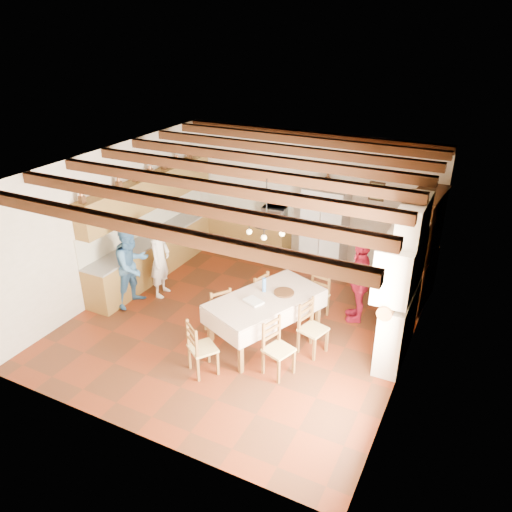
{
  "coord_description": "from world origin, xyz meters",
  "views": [
    {
      "loc": [
        3.82,
        -7.15,
        5.26
      ],
      "look_at": [
        0.1,
        0.3,
        1.25
      ],
      "focal_mm": 35.0,
      "sensor_mm": 36.0,
      "label": 1
    }
  ],
  "objects_px": {
    "microwave": "(274,213)",
    "chair_right_near": "(279,349)",
    "chair_end_near": "(203,347)",
    "person_woman_blue": "(132,265)",
    "refrigerator": "(325,227)",
    "chair_right_far": "(313,329)",
    "dining_table": "(266,301)",
    "chair_left_near": "(217,309)",
    "chair_end_far": "(316,295)",
    "hutch": "(420,249)",
    "chair_left_far": "(255,294)",
    "person_man": "(160,260)",
    "person_woman_red": "(359,280)"
  },
  "relations": [
    {
      "from": "dining_table",
      "to": "chair_end_far",
      "type": "relative_size",
      "value": 2.37
    },
    {
      "from": "dining_table",
      "to": "chair_left_near",
      "type": "bearing_deg",
      "value": -170.0
    },
    {
      "from": "chair_end_near",
      "to": "chair_end_far",
      "type": "height_order",
      "value": "same"
    },
    {
      "from": "person_woman_blue",
      "to": "person_woman_red",
      "type": "relative_size",
      "value": 1.02
    },
    {
      "from": "chair_end_near",
      "to": "microwave",
      "type": "distance_m",
      "value": 4.73
    },
    {
      "from": "chair_left_far",
      "to": "chair_right_far",
      "type": "bearing_deg",
      "value": 82.4
    },
    {
      "from": "chair_left_far",
      "to": "chair_right_near",
      "type": "distance_m",
      "value": 1.78
    },
    {
      "from": "refrigerator",
      "to": "chair_end_near",
      "type": "height_order",
      "value": "refrigerator"
    },
    {
      "from": "dining_table",
      "to": "person_man",
      "type": "relative_size",
      "value": 1.43
    },
    {
      "from": "refrigerator",
      "to": "person_man",
      "type": "height_order",
      "value": "refrigerator"
    },
    {
      "from": "refrigerator",
      "to": "chair_end_far",
      "type": "relative_size",
      "value": 1.97
    },
    {
      "from": "chair_left_far",
      "to": "chair_right_near",
      "type": "xyz_separation_m",
      "value": [
        1.13,
        -1.38,
        0.0
      ]
    },
    {
      "from": "dining_table",
      "to": "chair_right_near",
      "type": "distance_m",
      "value": 1.01
    },
    {
      "from": "hutch",
      "to": "microwave",
      "type": "distance_m",
      "value": 3.58
    },
    {
      "from": "dining_table",
      "to": "chair_end_near",
      "type": "distance_m",
      "value": 1.39
    },
    {
      "from": "refrigerator",
      "to": "chair_right_near",
      "type": "distance_m",
      "value": 4.17
    },
    {
      "from": "chair_right_far",
      "to": "dining_table",
      "type": "bearing_deg",
      "value": 109.05
    },
    {
      "from": "microwave",
      "to": "chair_end_far",
      "type": "bearing_deg",
      "value": -55.93
    },
    {
      "from": "hutch",
      "to": "chair_left_far",
      "type": "xyz_separation_m",
      "value": [
        -2.64,
        -1.94,
        -0.68
      ]
    },
    {
      "from": "person_woman_red",
      "to": "microwave",
      "type": "xyz_separation_m",
      "value": [
        -2.63,
        1.94,
        0.23
      ]
    },
    {
      "from": "chair_end_near",
      "to": "microwave",
      "type": "xyz_separation_m",
      "value": [
        -0.86,
        4.61,
        0.58
      ]
    },
    {
      "from": "chair_right_far",
      "to": "person_woman_red",
      "type": "relative_size",
      "value": 0.58
    },
    {
      "from": "dining_table",
      "to": "chair_left_far",
      "type": "height_order",
      "value": "chair_left_far"
    },
    {
      "from": "dining_table",
      "to": "person_woman_red",
      "type": "height_order",
      "value": "person_woman_red"
    },
    {
      "from": "chair_right_near",
      "to": "person_man",
      "type": "bearing_deg",
      "value": 87.48
    },
    {
      "from": "person_woman_blue",
      "to": "person_woman_red",
      "type": "bearing_deg",
      "value": -64.41
    },
    {
      "from": "chair_left_near",
      "to": "person_woman_blue",
      "type": "distance_m",
      "value": 2.05
    },
    {
      "from": "person_man",
      "to": "microwave",
      "type": "distance_m",
      "value": 3.12
    },
    {
      "from": "microwave",
      "to": "chair_right_near",
      "type": "bearing_deg",
      "value": -70.66
    },
    {
      "from": "refrigerator",
      "to": "chair_right_near",
      "type": "height_order",
      "value": "refrigerator"
    },
    {
      "from": "chair_left_far",
      "to": "chair_left_near",
      "type": "bearing_deg",
      "value": -9.02
    },
    {
      "from": "refrigerator",
      "to": "chair_end_near",
      "type": "bearing_deg",
      "value": -95.38
    },
    {
      "from": "hutch",
      "to": "chair_end_near",
      "type": "xyz_separation_m",
      "value": [
        -2.62,
        -3.83,
        -0.68
      ]
    },
    {
      "from": "dining_table",
      "to": "chair_right_far",
      "type": "relative_size",
      "value": 2.37
    },
    {
      "from": "chair_end_far",
      "to": "person_man",
      "type": "height_order",
      "value": "person_man"
    },
    {
      "from": "chair_left_near",
      "to": "chair_end_near",
      "type": "height_order",
      "value": "same"
    },
    {
      "from": "microwave",
      "to": "chair_right_far",
      "type": "bearing_deg",
      "value": -62.08
    },
    {
      "from": "chair_end_near",
      "to": "person_woman_blue",
      "type": "distance_m",
      "value": 2.72
    },
    {
      "from": "chair_right_far",
      "to": "person_man",
      "type": "distance_m",
      "value": 3.57
    },
    {
      "from": "dining_table",
      "to": "chair_right_near",
      "type": "relative_size",
      "value": 2.37
    },
    {
      "from": "chair_left_near",
      "to": "chair_end_far",
      "type": "distance_m",
      "value": 1.91
    },
    {
      "from": "chair_left_far",
      "to": "microwave",
      "type": "height_order",
      "value": "microwave"
    },
    {
      "from": "chair_left_far",
      "to": "person_man",
      "type": "height_order",
      "value": "person_man"
    },
    {
      "from": "refrigerator",
      "to": "dining_table",
      "type": "height_order",
      "value": "refrigerator"
    },
    {
      "from": "chair_end_far",
      "to": "chair_end_near",
      "type": "bearing_deg",
      "value": -103.66
    },
    {
      "from": "dining_table",
      "to": "microwave",
      "type": "relative_size",
      "value": 4.06
    },
    {
      "from": "hutch",
      "to": "person_woman_red",
      "type": "relative_size",
      "value": 1.41
    },
    {
      "from": "person_man",
      "to": "chair_end_near",
      "type": "bearing_deg",
      "value": -141.95
    },
    {
      "from": "chair_right_far",
      "to": "chair_end_far",
      "type": "xyz_separation_m",
      "value": [
        -0.36,
        1.09,
        0.0
      ]
    },
    {
      "from": "chair_end_far",
      "to": "person_woman_red",
      "type": "bearing_deg",
      "value": 32.04
    }
  ]
}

